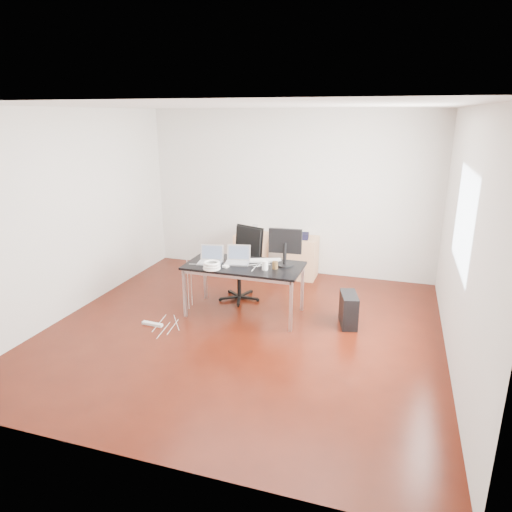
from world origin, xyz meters
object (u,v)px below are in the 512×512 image
(filing_cabinet_right, at_px, (302,258))
(pc_tower, at_px, (349,310))
(office_chair, at_px, (243,260))
(filing_cabinet_left, at_px, (251,253))
(desk, at_px, (244,268))

(filing_cabinet_right, height_order, pc_tower, filing_cabinet_right)
(office_chair, relative_size, filing_cabinet_left, 1.54)
(filing_cabinet_right, bearing_deg, pc_tower, -59.34)
(filing_cabinet_left, height_order, filing_cabinet_right, same)
(desk, xyz_separation_m, office_chair, (-0.22, 0.55, -0.07))
(desk, relative_size, filing_cabinet_right, 2.29)
(desk, height_order, office_chair, office_chair)
(office_chair, relative_size, filing_cabinet_right, 1.54)
(office_chair, height_order, pc_tower, office_chair)
(filing_cabinet_left, distance_m, pc_tower, 2.55)
(office_chair, height_order, filing_cabinet_right, office_chair)
(office_chair, xyz_separation_m, filing_cabinet_right, (0.66, 1.19, -0.26))
(pc_tower, bearing_deg, desk, 168.38)
(office_chair, bearing_deg, filing_cabinet_right, 80.69)
(filing_cabinet_left, bearing_deg, office_chair, -77.77)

